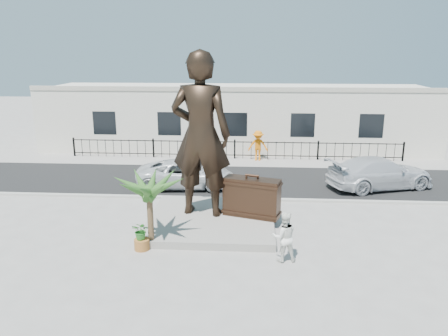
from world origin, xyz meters
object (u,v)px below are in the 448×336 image
(tourist, at_px, (284,237))
(car_white, at_px, (186,174))
(suitcase, at_px, (252,197))
(statue, at_px, (201,135))

(tourist, bearing_deg, car_white, -68.91)
(suitcase, distance_m, tourist, 3.58)
(statue, bearing_deg, tourist, 140.06)
(suitcase, xyz_separation_m, car_white, (-3.50, 4.73, -0.40))
(tourist, distance_m, car_white, 9.35)
(statue, distance_m, tourist, 5.63)
(suitcase, distance_m, car_white, 5.90)
(tourist, height_order, car_white, tourist)
(tourist, xyz_separation_m, car_white, (-4.63, 8.12, -0.17))
(statue, relative_size, tourist, 3.81)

